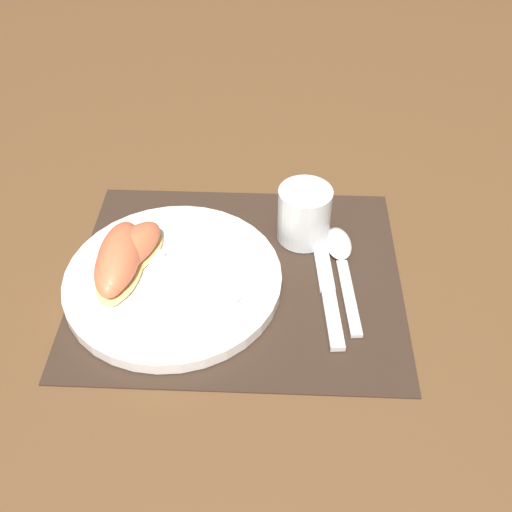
% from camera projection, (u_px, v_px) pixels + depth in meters
% --- Properties ---
extents(ground_plane, '(3.00, 3.00, 0.00)m').
position_uv_depth(ground_plane, '(238.00, 277.00, 0.75)').
color(ground_plane, brown).
extents(placemat, '(0.40, 0.34, 0.00)m').
position_uv_depth(placemat, '(238.00, 276.00, 0.75)').
color(placemat, '#38281E').
rests_on(placemat, ground_plane).
extents(plate, '(0.27, 0.27, 0.02)m').
position_uv_depth(plate, '(173.00, 280.00, 0.73)').
color(plate, white).
rests_on(plate, placemat).
extents(juice_glass, '(0.07, 0.07, 0.08)m').
position_uv_depth(juice_glass, '(304.00, 217.00, 0.78)').
color(juice_glass, silver).
rests_on(juice_glass, placemat).
extents(knife, '(0.04, 0.22, 0.01)m').
position_uv_depth(knife, '(326.00, 281.00, 0.74)').
color(knife, silver).
rests_on(knife, placemat).
extents(spoon, '(0.04, 0.18, 0.01)m').
position_uv_depth(spoon, '(341.00, 257.00, 0.76)').
color(spoon, silver).
rests_on(spoon, placemat).
extents(fork, '(0.17, 0.12, 0.00)m').
position_uv_depth(fork, '(165.00, 263.00, 0.74)').
color(fork, silver).
rests_on(fork, plate).
extents(citrus_wedge_0, '(0.09, 0.11, 0.04)m').
position_uv_depth(citrus_wedge_0, '(132.00, 250.00, 0.73)').
color(citrus_wedge_0, '#F4DB84').
rests_on(citrus_wedge_0, plate).
extents(citrus_wedge_1, '(0.06, 0.12, 0.04)m').
position_uv_depth(citrus_wedge_1, '(120.00, 258.00, 0.72)').
color(citrus_wedge_1, '#F4DB84').
rests_on(citrus_wedge_1, plate).
extents(citrus_wedge_2, '(0.05, 0.11, 0.04)m').
position_uv_depth(citrus_wedge_2, '(115.00, 266.00, 0.71)').
color(citrus_wedge_2, '#F4DB84').
rests_on(citrus_wedge_2, plate).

